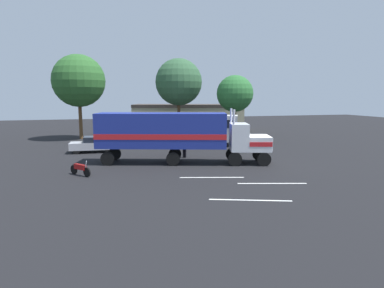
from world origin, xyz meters
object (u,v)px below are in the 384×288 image
Objects in this scene: semi_truck at (175,133)px; tree_right at (79,81)px; parked_car at (94,144)px; person_bystander at (185,148)px; motorcycle at (80,169)px; parked_bus at (189,127)px; tree_left at (235,94)px; tree_center at (179,82)px.

semi_truck is 20.90m from tree_right.
parked_car is (-6.65, 7.36, -1.72)m from semi_truck.
person_bystander is 0.96× the size of motorcycle.
person_bystander is 8.07m from parked_bus.
semi_truck is 10.07m from parked_car.
semi_truck is at bearing -65.56° from tree_right.
tree_left reaches higher than motorcycle.
person_bystander is (1.33, 2.12, -1.63)m from semi_truck.
person_bystander is 17.39m from tree_left.
motorcycle is (-0.72, -9.85, -0.33)m from parked_car.
tree_left is (11.65, 15.20, 3.32)m from semi_truck.
semi_truck is at bearing -104.10° from tree_center.
motorcycle is (-8.70, -4.61, -0.41)m from person_bystander.
parked_car is 2.65× the size of motorcycle.
parked_bus is 11.40m from tree_center.
tree_center is (-6.71, 4.49, 1.64)m from tree_left.
person_bystander is at bearing 27.93° from motorcycle.
motorcycle is 26.53m from tree_left.
semi_truck is 8.75× the size of person_bystander.
parked_bus is at bearing 12.85° from parked_car.
parked_bus is 1.03× the size of tree_center.
tree_right is at bearing 120.72° from person_bystander.
tree_right is (-12.15, 8.76, 5.38)m from parked_bus.
parked_car is 20.54m from tree_left.
semi_truck is at bearing -122.06° from person_bystander.
semi_truck is at bearing 18.69° from motorcycle.
tree_right is at bearing 98.97° from parked_car.
semi_truck is at bearing -47.91° from parked_car.
parked_car is 0.42× the size of tree_right.
parked_car is (-10.39, -2.37, -1.26)m from parked_bus.
tree_center is at bearing 146.22° from tree_left.
parked_bus reaches higher than parked_car.
semi_truck is 3.18× the size of parked_car.
tree_left is 0.77× the size of tree_center.
motorcycle is 0.16× the size of tree_right.
person_bystander is at bearing 57.94° from semi_truck.
parked_bus is 16.60m from motorcycle.
semi_truck is 1.32× the size of tree_right.
parked_car is 0.41× the size of tree_center.
semi_truck is 10.44m from parked_bus.
parked_bus is at bearing -96.89° from tree_center.
tree_left is 20.39m from tree_right.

